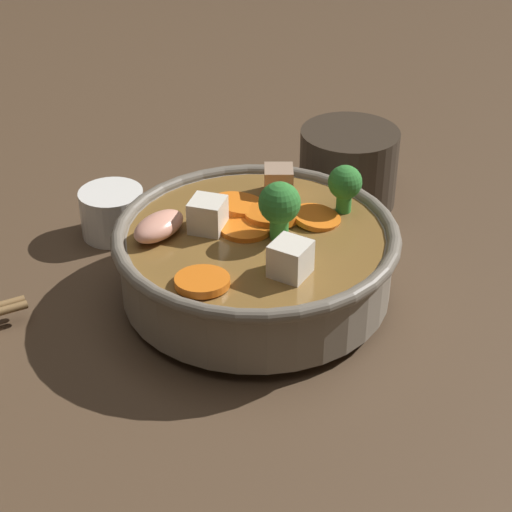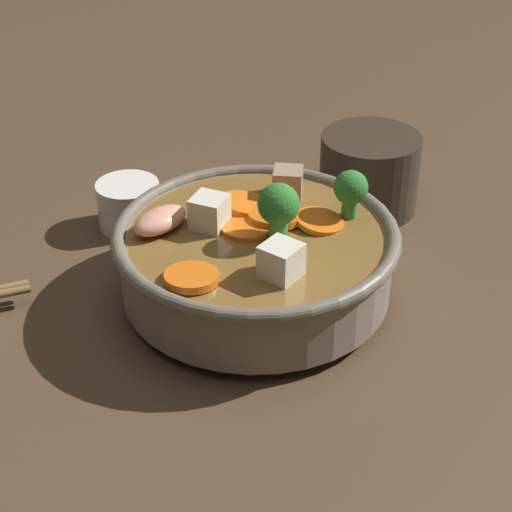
# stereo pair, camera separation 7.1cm
# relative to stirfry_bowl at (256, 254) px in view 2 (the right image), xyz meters

# --- Properties ---
(ground_plane) EXTENTS (3.00, 3.00, 0.00)m
(ground_plane) POSITION_rel_stirfry_bowl_xyz_m (-0.00, -0.00, -0.04)
(ground_plane) COLOR #4C3826
(stirfry_bowl) EXTENTS (0.24, 0.24, 0.11)m
(stirfry_bowl) POSITION_rel_stirfry_bowl_xyz_m (0.00, 0.00, 0.00)
(stirfry_bowl) COLOR slate
(stirfry_bowl) RESTS_ON ground_plane
(tea_cup) EXTENTS (0.06, 0.06, 0.05)m
(tea_cup) POSITION_rel_stirfry_bowl_xyz_m (-0.01, 0.17, -0.02)
(tea_cup) COLOR white
(tea_cup) RESTS_ON ground_plane
(dark_mug) EXTENTS (0.12, 0.10, 0.08)m
(dark_mug) POSITION_rel_stirfry_bowl_xyz_m (0.19, 0.04, -0.01)
(dark_mug) COLOR #33281E
(dark_mug) RESTS_ON ground_plane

